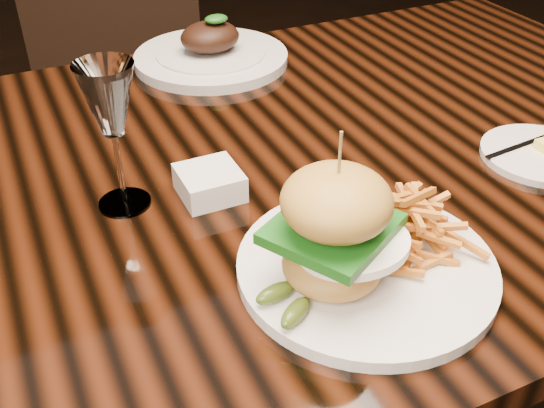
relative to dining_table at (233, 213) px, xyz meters
name	(u,v)px	position (x,y,z in m)	size (l,w,h in m)	color
dining_table	(233,213)	(0.00, 0.00, 0.00)	(1.60, 0.90, 0.75)	black
burger_plate	(366,239)	(0.05, -0.26, 0.13)	(0.28, 0.28, 0.19)	silver
side_saucer	(540,154)	(0.40, -0.16, 0.08)	(0.16, 0.16, 0.02)	silver
ramekin	(210,183)	(-0.05, -0.05, 0.09)	(0.07, 0.07, 0.03)	silver
wine_glass	(109,105)	(-0.15, -0.02, 0.21)	(0.07, 0.07, 0.19)	white
far_dish	(211,54)	(0.10, 0.35, 0.09)	(0.28, 0.28, 0.09)	silver
chair_far	(118,70)	(0.03, 0.89, -0.13)	(0.55, 0.56, 0.95)	black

